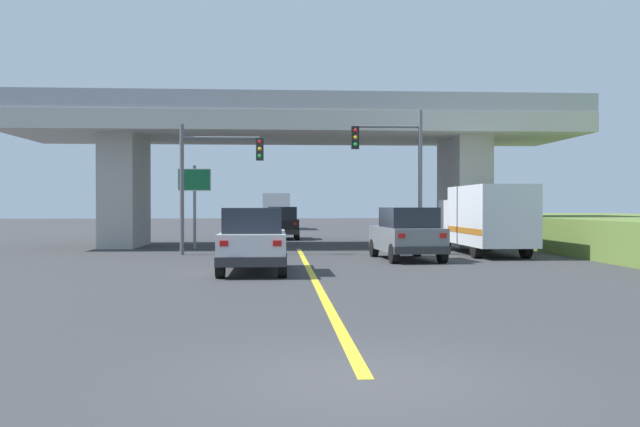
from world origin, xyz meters
name	(u,v)px	position (x,y,z in m)	size (l,w,h in m)	color
ground	(297,246)	(0.00, 27.94, 0.00)	(160.00, 160.00, 0.00)	#353538
overpass_bridge	(297,147)	(0.00, 27.94, 5.14)	(28.43, 8.09, 7.43)	#B7B5AD
lane_divider_stripe	(312,275)	(0.00, 12.57, 0.00)	(0.20, 25.15, 0.01)	yellow
suv_lead	(253,240)	(-1.79, 13.60, 1.02)	(2.04, 4.84, 2.02)	silver
suv_crossing	(407,234)	(3.94, 18.21, 1.01)	(2.34, 4.72, 2.02)	slate
box_truck	(485,218)	(7.84, 20.92, 1.56)	(2.33, 7.37, 2.92)	silver
sedan_oncoming	(282,223)	(-0.71, 35.33, 1.02)	(2.06, 4.74, 2.02)	black
traffic_signal_nearside	(398,163)	(4.13, 21.19, 3.90)	(3.05, 0.36, 6.18)	#56595E
traffic_signal_farside	(210,170)	(-3.88, 21.60, 3.60)	(3.55, 0.36, 5.55)	#56595E
highway_sign	(195,188)	(-5.02, 25.74, 2.95)	(1.59, 0.17, 4.04)	slate
semi_truck_distant	(276,211)	(-1.07, 54.17, 1.65)	(2.33, 7.53, 3.14)	silver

